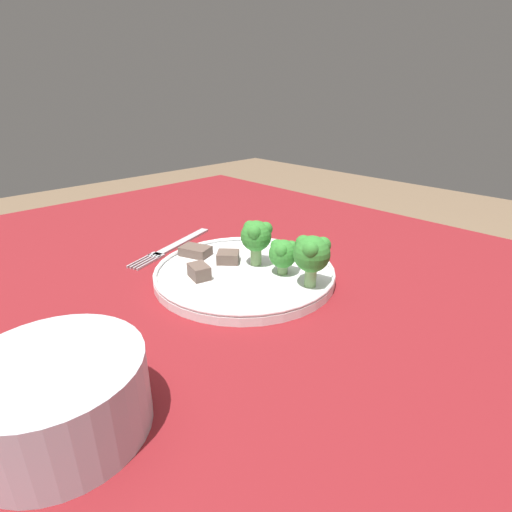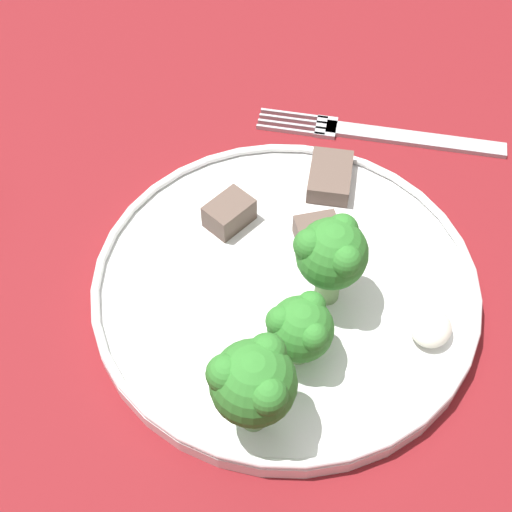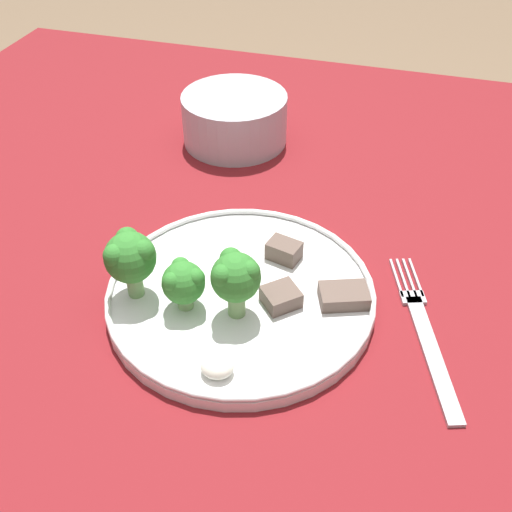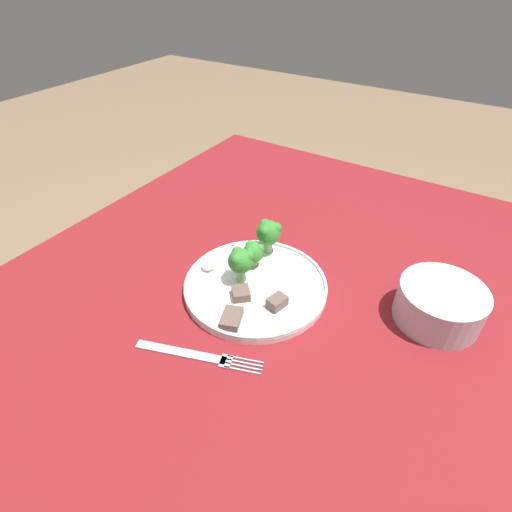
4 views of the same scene
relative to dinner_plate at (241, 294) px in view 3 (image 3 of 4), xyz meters
name	(u,v)px [view 3 (image 3 of 4)]	position (x,y,z in m)	size (l,w,h in m)	color
table	(264,315)	(0.01, 0.07, -0.10)	(1.22, 1.06, 0.72)	maroon
dinner_plate	(241,294)	(0.00, 0.00, 0.00)	(0.26, 0.26, 0.02)	white
fork	(425,333)	(0.18, 0.01, -0.01)	(0.08, 0.20, 0.00)	#B2B2B7
cream_bowl	(235,120)	(-0.10, 0.30, 0.02)	(0.14, 0.14, 0.07)	#B7BCC6
broccoli_floret_near_rim_left	(183,282)	(-0.04, -0.03, 0.03)	(0.04, 0.04, 0.05)	#7FA866
broccoli_floret_center_left	(234,277)	(0.00, -0.03, 0.05)	(0.05, 0.05, 0.07)	#7FA866
broccoli_floret_back_left	(130,257)	(-0.10, -0.03, 0.05)	(0.05, 0.05, 0.07)	#7FA866
meat_slice_front_slice	(344,296)	(0.10, 0.02, 0.01)	(0.05, 0.05, 0.01)	brown
meat_slice_middle_slice	(284,251)	(0.03, 0.06, 0.01)	(0.04, 0.03, 0.02)	brown
meat_slice_rear_slice	(281,297)	(0.04, 0.00, 0.01)	(0.04, 0.04, 0.02)	brown
sauce_dollop	(217,366)	(0.01, -0.10, 0.01)	(0.03, 0.03, 0.02)	silver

